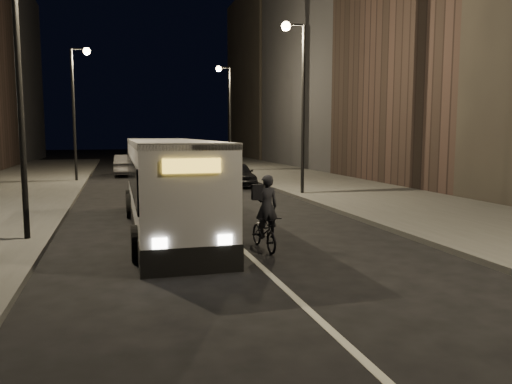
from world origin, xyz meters
TOP-DOWN VIEW (x-y plane):
  - ground at (0.00, 0.00)m, footprint 180.00×180.00m
  - sidewalk_right at (8.50, 14.00)m, footprint 7.00×70.00m
  - building_row_right at (16.00, 27.50)m, footprint 8.00×61.00m
  - streetlight_right_mid at (5.33, 12.00)m, footprint 1.20×0.44m
  - streetlight_right_far at (5.33, 28.00)m, footprint 1.20×0.44m
  - streetlight_left_near at (-5.33, 4.00)m, footprint 1.20×0.44m
  - streetlight_left_far at (-5.33, 22.00)m, footprint 1.20×0.44m
  - city_bus at (-1.60, 4.95)m, footprint 2.53×10.63m
  - cyclist_on_bicycle at (0.57, 1.55)m, footprint 0.70×1.77m
  - car_near at (3.60, 17.40)m, footprint 1.74×4.20m
  - car_mid at (-2.44, 26.70)m, footprint 1.89×4.76m
  - car_far at (3.20, 36.78)m, footprint 2.16×4.34m

SIDE VIEW (x-z plane):
  - ground at x=0.00m, z-range 0.00..0.00m
  - sidewalk_right at x=8.50m, z-range 0.00..0.16m
  - car_far at x=3.20m, z-range 0.00..1.21m
  - cyclist_on_bicycle at x=0.57m, z-range -0.33..1.67m
  - car_near at x=3.60m, z-range 0.00..1.42m
  - car_mid at x=-2.44m, z-range 0.00..1.54m
  - city_bus at x=-1.60m, z-range 0.13..2.98m
  - streetlight_right_mid at x=5.33m, z-range 1.30..9.42m
  - streetlight_right_far at x=5.33m, z-range 1.30..9.42m
  - streetlight_left_near at x=-5.33m, z-range 1.30..9.42m
  - streetlight_left_far at x=-5.33m, z-range 1.30..9.42m
  - building_row_right at x=16.00m, z-range 0.00..21.00m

